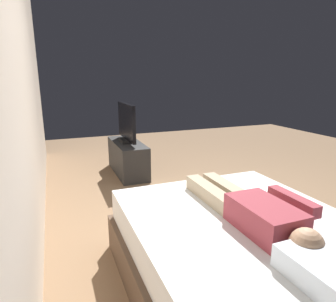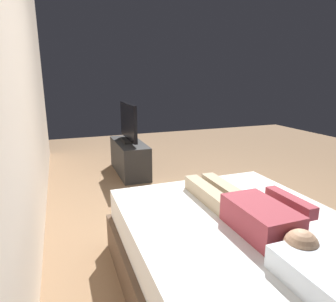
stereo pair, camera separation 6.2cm
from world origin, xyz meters
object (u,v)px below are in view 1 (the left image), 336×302
(remote, at_px, (283,202))
(tv, at_px, (127,124))
(tv_stand, at_px, (128,158))
(bed, at_px, (247,261))
(person, at_px, (253,210))

(remote, bearing_deg, tv, 11.25)
(remote, bearing_deg, tv_stand, 11.25)
(bed, xyz_separation_m, remote, (0.18, -0.44, 0.29))
(bed, relative_size, tv_stand, 1.73)
(person, height_order, remote, person)
(bed, bearing_deg, person, -52.26)
(remote, height_order, tv_stand, remote)
(remote, bearing_deg, bed, 112.15)
(tv_stand, relative_size, tv, 1.25)
(remote, height_order, tv, tv)
(bed, xyz_separation_m, tv_stand, (2.91, 0.10, -0.01))
(tv_stand, xyz_separation_m, tv, (0.00, -0.00, 0.53))
(bed, height_order, person, person)
(bed, distance_m, remote, 0.56)
(person, relative_size, tv_stand, 1.15)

